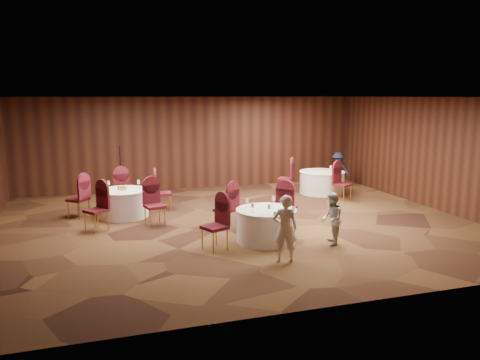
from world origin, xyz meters
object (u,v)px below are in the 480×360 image
object	(u,v)px
table_right	(322,182)
mic_stand	(121,184)
woman_b	(332,219)
man_c	(338,170)
table_left	(123,203)
woman_a	(285,229)
table_main	(266,225)

from	to	relation	value
table_right	mic_stand	distance (m)	6.55
woman_b	man_c	xyz separation A→B (m)	(3.37, 5.84, 0.05)
mic_stand	man_c	world-z (taller)	mic_stand
table_left	woman_a	distance (m)	5.34
mic_stand	woman_a	world-z (taller)	mic_stand
table_left	woman_b	bearing A→B (deg)	-42.26
table_left	woman_b	world-z (taller)	woman_b
table_left	man_c	distance (m)	7.85
table_right	woman_b	world-z (taller)	woman_b
table_right	woman_b	size ratio (longest dim) A/B	1.30
table_main	table_left	distance (m)	4.33
mic_stand	man_c	size ratio (longest dim) A/B	1.39
table_left	woman_b	distance (m)	5.70
mic_stand	woman_a	xyz separation A→B (m)	(2.76, -6.58, 0.16)
woman_a	woman_b	xyz separation A→B (m)	(1.39, 0.69, -0.09)
table_right	mic_stand	world-z (taller)	mic_stand
man_c	woman_b	bearing A→B (deg)	-86.76
table_right	table_main	bearing A→B (deg)	-129.40
table_right	man_c	xyz separation A→B (m)	(1.02, 0.77, 0.25)
table_right	mic_stand	size ratio (longest dim) A/B	0.87
table_right	man_c	distance (m)	1.30
table_main	woman_b	bearing A→B (deg)	-26.46
woman_a	table_right	bearing A→B (deg)	-109.58
woman_b	man_c	world-z (taller)	man_c
table_main	woman_a	xyz separation A→B (m)	(-0.10, -1.33, 0.30)
table_right	mic_stand	xyz separation A→B (m)	(-6.50, 0.83, 0.14)
table_main	table_left	xyz separation A→B (m)	(-2.93, 3.19, 0.00)
table_main	mic_stand	xyz separation A→B (m)	(-2.86, 5.26, 0.14)
mic_stand	man_c	xyz separation A→B (m)	(7.52, -0.06, 0.11)
man_c	mic_stand	bearing A→B (deg)	-147.24
woman_b	table_main	bearing A→B (deg)	-94.62
table_left	man_c	size ratio (longest dim) A/B	1.08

